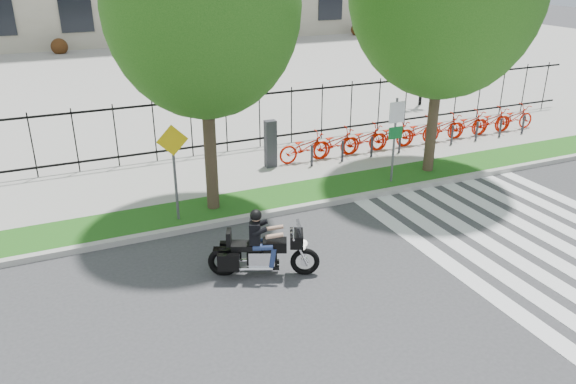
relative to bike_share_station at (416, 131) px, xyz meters
name	(u,v)px	position (x,y,z in m)	size (l,w,h in m)	color
ground	(368,290)	(-6.31, -7.20, -0.63)	(120.00, 120.00, 0.00)	#363638
curb	(288,210)	(-6.31, -3.10, -0.55)	(60.00, 0.20, 0.15)	#A5A49B
grass_verge	(275,199)	(-6.31, -2.25, -0.55)	(60.00, 1.50, 0.15)	#1A5916
sidewalk	(245,170)	(-6.31, 0.25, -0.55)	(60.00, 3.50, 0.15)	#9C9A92
plaza	(142,72)	(-6.31, 17.80, -0.58)	(80.00, 34.00, 0.10)	#9C9A92
crosswalk_stripes	(543,245)	(-1.48, -7.20, -0.62)	(5.70, 8.00, 0.01)	silver
iron_fence	(226,123)	(-6.31, 2.00, 0.52)	(30.00, 0.06, 2.00)	black
lamp_post_right	(426,34)	(3.69, 4.80, 2.58)	(1.06, 0.70, 4.25)	black
street_tree_1	(202,5)	(-8.09, -2.25, 4.65)	(4.64, 4.64, 7.80)	#36291D
bike_share_station	(416,131)	(0.00, 0.00, 0.00)	(11.08, 0.86, 1.50)	#2D2D33
sign_pole_regulatory	(395,130)	(-2.73, -2.62, 1.11)	(0.50, 0.09, 2.50)	#59595B
sign_pole_warning	(174,160)	(-9.12, -2.62, 1.11)	(0.78, 0.09, 2.49)	#59595B
motorcycle_rider	(263,249)	(-8.05, -5.74, -0.01)	(2.24, 1.26, 1.84)	black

